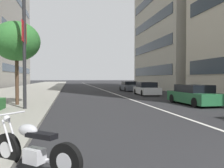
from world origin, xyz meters
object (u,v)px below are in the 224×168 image
at_px(car_mid_block_traffic, 147,89).
at_px(street_lamp_with_banners, 29,13).
at_px(car_following_behind, 129,86).
at_px(motorcycle_nearest_camera, 34,150).
at_px(car_far_down_avenue, 194,95).
at_px(street_tree_by_lamp_post, 17,42).

height_order(car_mid_block_traffic, street_lamp_with_banners, street_lamp_with_banners).
distance_m(car_mid_block_traffic, car_following_behind, 7.89).
bearing_deg(street_lamp_with_banners, motorcycle_nearest_camera, -170.58).
distance_m(motorcycle_nearest_camera, car_following_behind, 28.47).
bearing_deg(street_lamp_with_banners, car_mid_block_traffic, -44.41).
height_order(motorcycle_nearest_camera, car_far_down_avenue, car_far_down_avenue).
xyz_separation_m(car_far_down_avenue, street_lamp_with_banners, (-1.33, 10.52, 4.66)).
distance_m(car_mid_block_traffic, street_tree_by_lamp_post, 14.57).
distance_m(motorcycle_nearest_camera, street_lamp_with_banners, 9.99).
distance_m(car_far_down_avenue, car_mid_block_traffic, 9.19).
xyz_separation_m(car_following_behind, street_lamp_with_banners, (-18.41, 10.41, 4.67)).
xyz_separation_m(motorcycle_nearest_camera, street_lamp_with_banners, (8.60, 1.43, 4.89)).
relative_size(car_far_down_avenue, street_tree_by_lamp_post, 0.88).
relative_size(motorcycle_nearest_camera, car_far_down_avenue, 0.39).
relative_size(motorcycle_nearest_camera, car_mid_block_traffic, 0.40).
bearing_deg(car_far_down_avenue, street_lamp_with_banners, 95.57).
height_order(car_mid_block_traffic, street_tree_by_lamp_post, street_tree_by_lamp_post).
bearing_deg(car_mid_block_traffic, motorcycle_nearest_camera, 157.93).
xyz_separation_m(motorcycle_nearest_camera, street_tree_by_lamp_post, (10.71, 2.51, 3.67)).
bearing_deg(motorcycle_nearest_camera, car_mid_block_traffic, -76.66).
bearing_deg(street_lamp_with_banners, car_far_down_avenue, -82.79).
bearing_deg(street_lamp_with_banners, car_following_behind, -29.49).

